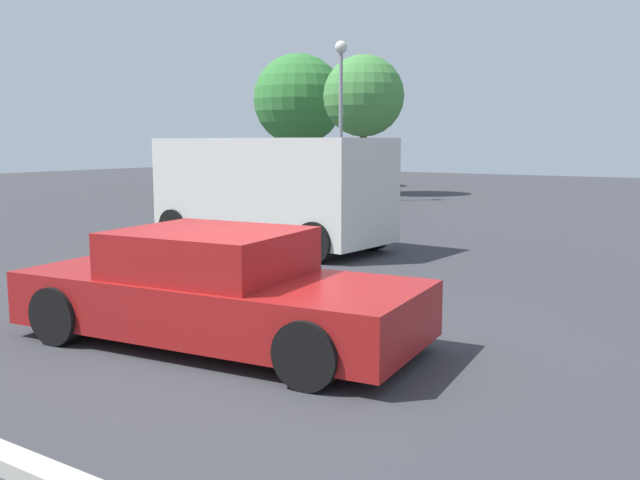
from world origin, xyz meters
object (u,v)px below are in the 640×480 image
(van_white, at_px, (270,189))
(light_post_mid, at_px, (341,92))
(sedan_foreground, at_px, (217,291))
(dog, at_px, (110,282))
(pedestrian, at_px, (347,193))

(van_white, height_order, light_post_mid, light_post_mid)
(van_white, relative_size, light_post_mid, 0.89)
(sedan_foreground, height_order, light_post_mid, light_post_mid)
(sedan_foreground, height_order, dog, sedan_foreground)
(sedan_foreground, xyz_separation_m, dog, (-2.56, 0.68, -0.30))
(dog, height_order, van_white, van_white)
(sedan_foreground, xyz_separation_m, light_post_mid, (-8.29, 15.96, 3.36))
(light_post_mid, bearing_deg, sedan_foreground, -62.55)
(dog, height_order, light_post_mid, light_post_mid)
(sedan_foreground, xyz_separation_m, pedestrian, (-3.21, 8.02, 0.45))
(van_white, bearing_deg, pedestrian, -99.41)
(sedan_foreground, bearing_deg, pedestrian, 105.35)
(dog, relative_size, pedestrian, 0.36)
(sedan_foreground, distance_m, van_white, 6.95)
(sedan_foreground, bearing_deg, light_post_mid, 110.97)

